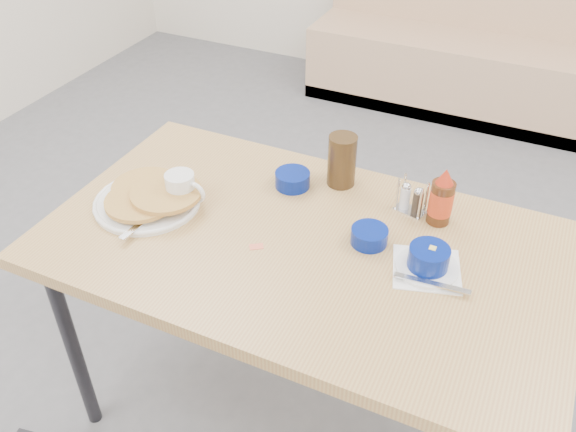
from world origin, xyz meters
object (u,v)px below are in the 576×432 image
at_px(amber_tumbler, 342,160).
at_px(condiment_caddy, 411,201).
at_px(dining_table, 303,258).
at_px(syrup_bottle, 441,199).
at_px(booth_bench, 471,51).
at_px(pancake_plate, 149,198).
at_px(grits_setting, 428,261).
at_px(creamer_bowl, 292,179).
at_px(coffee_mug, 182,189).
at_px(butter_bowl, 369,236).

bearing_deg(amber_tumbler, condiment_caddy, -12.00).
relative_size(dining_table, syrup_bottle, 8.16).
xyz_separation_m(booth_bench, pancake_plate, (-0.47, -2.57, 0.43)).
relative_size(grits_setting, condiment_caddy, 2.18).
bearing_deg(creamer_bowl, amber_tumbler, 31.36).
bearing_deg(amber_tumbler, coffee_mug, -142.57).
distance_m(grits_setting, syrup_bottle, 0.22).
bearing_deg(grits_setting, butter_bowl, 166.53).
relative_size(coffee_mug, amber_tumbler, 0.78).
bearing_deg(grits_setting, pancake_plate, -175.54).
relative_size(pancake_plate, syrup_bottle, 1.94).
distance_m(booth_bench, coffee_mug, 2.59).
height_order(pancake_plate, grits_setting, grits_setting).
bearing_deg(syrup_bottle, condiment_caddy, 171.17).
relative_size(grits_setting, amber_tumbler, 1.41).
height_order(coffee_mug, amber_tumbler, amber_tumbler).
height_order(condiment_caddy, syrup_bottle, syrup_bottle).
xyz_separation_m(booth_bench, grits_setting, (0.33, -2.51, 0.44)).
bearing_deg(syrup_bottle, pancake_plate, -160.59).
distance_m(condiment_caddy, syrup_bottle, 0.09).
bearing_deg(grits_setting, amber_tumbler, 141.19).
bearing_deg(butter_bowl, syrup_bottle, 49.93).
xyz_separation_m(dining_table, condiment_caddy, (0.22, 0.25, 0.10)).
bearing_deg(syrup_bottle, grits_setting, -83.19).
relative_size(pancake_plate, coffee_mug, 2.69).
height_order(grits_setting, syrup_bottle, syrup_bottle).
bearing_deg(syrup_bottle, butter_bowl, -130.07).
relative_size(grits_setting, creamer_bowl, 2.16).
xyz_separation_m(booth_bench, syrup_bottle, (0.30, -2.30, 0.48)).
bearing_deg(creamer_bowl, dining_table, -58.55).
bearing_deg(condiment_caddy, butter_bowl, -94.21).
distance_m(dining_table, butter_bowl, 0.19).
relative_size(booth_bench, dining_table, 1.36).
height_order(dining_table, condiment_caddy, condiment_caddy).
bearing_deg(coffee_mug, dining_table, -1.50).
height_order(dining_table, syrup_bottle, syrup_bottle).
bearing_deg(dining_table, butter_bowl, 22.45).
distance_m(creamer_bowl, condiment_caddy, 0.36).
xyz_separation_m(dining_table, amber_tumbler, (-0.01, 0.30, 0.14)).
xyz_separation_m(amber_tumbler, syrup_bottle, (0.31, -0.06, -0.01)).
height_order(pancake_plate, condiment_caddy, condiment_caddy).
bearing_deg(booth_bench, coffee_mug, -98.69).
distance_m(coffee_mug, grits_setting, 0.71).
height_order(butter_bowl, condiment_caddy, condiment_caddy).
distance_m(coffee_mug, condiment_caddy, 0.65).
bearing_deg(creamer_bowl, pancake_plate, -142.40).
bearing_deg(syrup_bottle, amber_tumbler, 168.84).
relative_size(condiment_caddy, syrup_bottle, 0.60).
bearing_deg(grits_setting, condiment_caddy, 115.92).
bearing_deg(booth_bench, condiment_caddy, -84.51).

